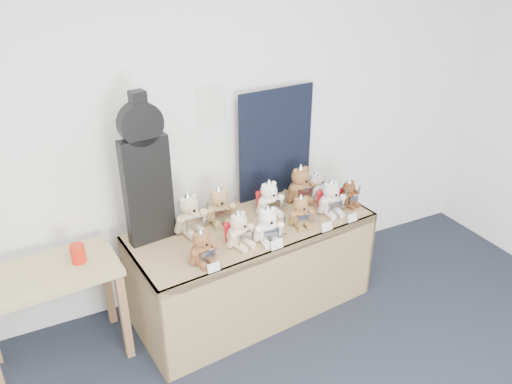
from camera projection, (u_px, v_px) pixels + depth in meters
name	position (u px, v px, depth m)	size (l,w,h in m)	color
room_shell	(212.00, 106.00, 3.42)	(6.00, 6.00, 6.00)	white
display_table	(257.00, 248.00, 3.48)	(1.76, 0.88, 0.71)	#94764B
side_table	(49.00, 288.00, 3.05)	(0.88, 0.54, 0.70)	#988652
guitar_case	(146.00, 172.00, 3.09)	(0.31, 0.13, 1.00)	black
navy_board	(276.00, 143.00, 3.71)	(0.62, 0.02, 0.83)	black
red_cup	(78.00, 254.00, 3.06)	(0.09, 0.09, 0.12)	red
teddy_front_far_left	(202.00, 248.00, 3.03)	(0.21, 0.19, 0.26)	brown
teddy_front_left	(239.00, 230.00, 3.20)	(0.23, 0.21, 0.27)	beige
teddy_front_centre	(268.00, 226.00, 3.24)	(0.23, 0.19, 0.28)	white
teddy_front_right	(301.00, 212.00, 3.43)	(0.20, 0.17, 0.25)	olive
teddy_front_far_right	(331.00, 199.00, 3.57)	(0.23, 0.19, 0.29)	silver
teddy_front_end	(349.00, 194.00, 3.69)	(0.19, 0.17, 0.22)	brown
teddy_back_left	(190.00, 215.00, 3.34)	(0.26, 0.23, 0.32)	beige
teddy_back_centre_left	(220.00, 207.00, 3.45)	(0.24, 0.20, 0.30)	tan
teddy_back_centre_right	(269.00, 199.00, 3.57)	(0.23, 0.20, 0.28)	white
teddy_back_right	(300.00, 186.00, 3.72)	(0.26, 0.22, 0.32)	brown
teddy_back_end	(316.00, 187.00, 3.78)	(0.20, 0.19, 0.24)	silver
entry_card_a	(214.00, 267.00, 2.97)	(0.08, 0.00, 0.06)	silver
entry_card_b	(277.00, 244.00, 3.19)	(0.09, 0.00, 0.07)	silver
entry_card_c	(327.00, 227.00, 3.38)	(0.09, 0.00, 0.06)	silver
entry_card_d	(352.00, 218.00, 3.49)	(0.08, 0.00, 0.06)	silver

